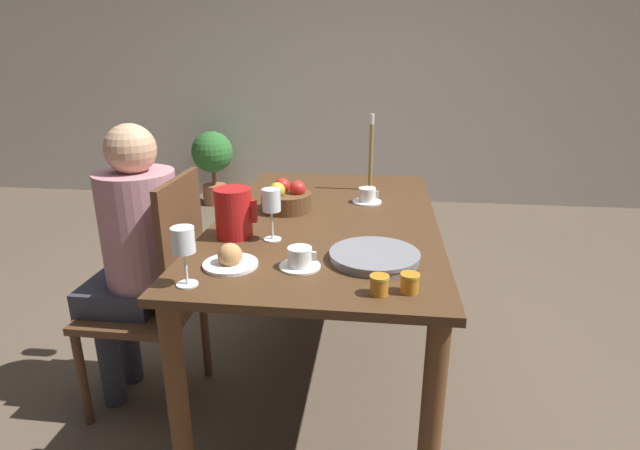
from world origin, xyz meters
The scene contains 17 objects.
ground_plane centered at (0.00, 0.00, 0.00)m, with size 20.00×20.00×0.00m, color brown.
wall_back centered at (0.00, 2.91, 1.30)m, with size 10.00×0.06×2.60m.
dining_table centered at (0.00, 0.00, 0.64)m, with size 0.93×1.61×0.75m.
chair_person_side centered at (-0.64, -0.31, 0.51)m, with size 0.42×0.42×0.98m.
person_seated centered at (-0.74, -0.28, 0.70)m, with size 0.39×0.41×1.18m.
red_pitcher centered at (-0.33, -0.27, 0.84)m, with size 0.16×0.14×0.19m.
wine_glass_water centered at (-0.18, -0.29, 0.90)m, with size 0.07×0.07×0.20m.
wine_glass_juice centered at (-0.35, -0.70, 0.88)m, with size 0.07×0.07×0.19m.
teacup_near_person centered at (-0.03, -0.53, 0.78)m, with size 0.14×0.14×0.07m.
teacup_across centered at (0.16, 0.25, 0.78)m, with size 0.14×0.14×0.07m.
serving_tray centered at (0.21, -0.44, 0.76)m, with size 0.31×0.31×0.03m.
bread_plate centered at (-0.26, -0.55, 0.77)m, with size 0.18×0.18×0.08m.
jam_jar_amber centered at (0.23, -0.69, 0.78)m, with size 0.06×0.06×0.06m.
jam_jar_red centered at (0.32, -0.67, 0.78)m, with size 0.06×0.06×0.06m.
fruit_bowl centered at (-0.19, 0.09, 0.80)m, with size 0.22×0.22×0.14m.
candlestick_tall centered at (0.17, 0.49, 0.90)m, with size 0.06×0.06×0.38m.
potted_plant centered at (-1.38, 2.56, 0.45)m, with size 0.39×0.39×0.71m.
Camera 1 is at (0.21, -2.02, 1.42)m, focal length 28.00 mm.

